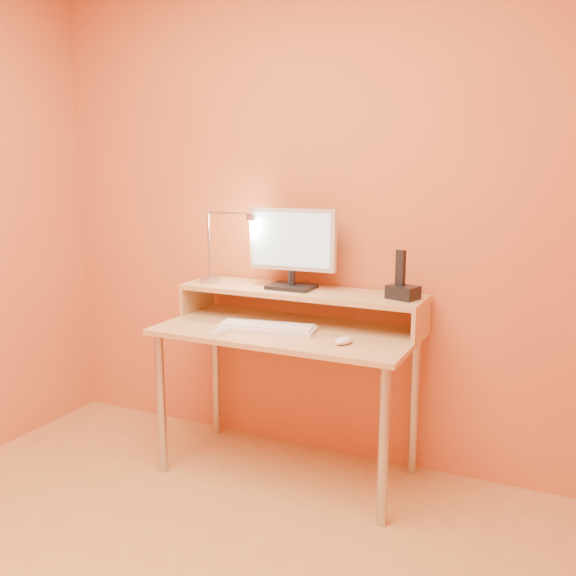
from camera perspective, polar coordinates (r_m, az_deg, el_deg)
The scene contains 25 objects.
wall_back at distance 3.18m, azimuth 2.41°, elevation 6.98°, with size 3.00×0.04×2.50m, color #CC723D.
desk_leg_fl at distance 3.16m, azimuth -11.25°, elevation -10.08°, with size 0.04×0.04×0.69m, color #AEAEB0.
desk_leg_fr at distance 2.70m, azimuth 8.49°, elevation -13.83°, with size 0.04×0.04×0.69m, color #AEAEB0.
desk_leg_bl at distance 3.55m, azimuth -6.43°, elevation -7.52°, with size 0.04×0.04×0.69m, color #AEAEB0.
desk_leg_br at distance 3.15m, azimuth 11.18°, elevation -10.19°, with size 0.04×0.04×0.69m, color #AEAEB0.
desk_lower at distance 2.98m, azimuth -0.07°, elevation -3.89°, with size 1.20×0.60×0.03m, color tan.
shelf_riser_left at distance 3.37m, azimuth -8.08°, elevation -0.81°, with size 0.02×0.30×0.14m, color tan.
shelf_riser_right at distance 2.91m, azimuth 11.81°, elevation -2.89°, with size 0.02×0.30×0.14m, color tan.
desk_shelf at distance 3.08m, azimuth 1.12°, elevation -0.35°, with size 1.20×0.30×0.03m, color tan.
monitor_foot at distance 3.09m, azimuth 0.31°, elevation 0.12°, with size 0.22×0.16×0.02m, color black.
monitor_neck at distance 3.09m, azimuth 0.31°, elevation 0.92°, with size 0.04×0.04×0.07m, color black.
monitor_panel at distance 3.07m, azimuth 0.39°, elevation 4.35°, with size 0.43×0.04×0.30m, color silver.
monitor_back at distance 3.09m, azimuth 0.58°, elevation 4.40°, with size 0.39×0.01×0.25m, color black.
monitor_screen at distance 3.05m, azimuth 0.25°, elevation 4.31°, with size 0.39×0.00×0.26m, color #99BDD1.
lamp_base at distance 3.28m, azimuth -6.98°, elevation 0.73°, with size 0.10×0.10×0.03m, color #AEAEB0.
lamp_post at distance 3.25m, azimuth -7.06°, elevation 3.80°, with size 0.01×0.01×0.33m, color #AEAEB0.
lamp_arm at distance 3.17m, azimuth -5.28°, elevation 6.65°, with size 0.01×0.01×0.24m, color #AEAEB0.
lamp_head at distance 3.11m, azimuth -3.36°, elevation 6.32°, with size 0.04×0.04×0.03m, color #AEAEB0.
lamp_bulb at distance 3.11m, azimuth -3.36°, elevation 6.03°, with size 0.03×0.03×0.00m, color #FFEAC6.
phone_dock at distance 2.91m, azimuth 10.20°, elevation -0.38°, with size 0.13×0.10×0.06m, color black.
phone_handset at distance 2.89m, azimuth 9.99°, elevation 1.78°, with size 0.04×0.03×0.16m, color black.
phone_led at distance 2.85m, azimuth 10.81°, elevation -0.65°, with size 0.01×0.00×0.04m, color #235CFF.
keyboard at distance 2.95m, azimuth -1.92°, elevation -3.63°, with size 0.45×0.14×0.02m, color silver.
mouse at distance 2.74m, azimuth 4.97°, elevation -4.69°, with size 0.05×0.10×0.03m, color white.
remote_control at distance 2.93m, azimuth -5.64°, elevation -3.78°, with size 0.05×0.19×0.02m, color silver.
Camera 1 is at (1.23, -1.42, 1.49)m, focal length 39.93 mm.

